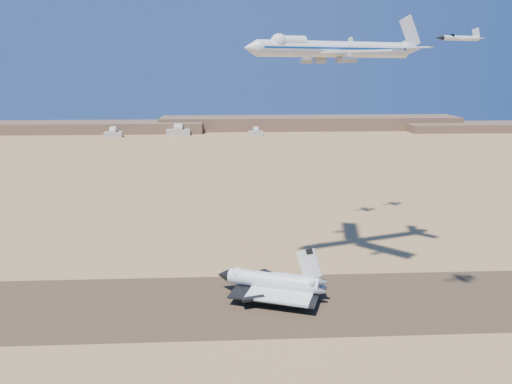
{
  "coord_description": "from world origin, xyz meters",
  "views": [
    {
      "loc": [
        6.99,
        -166.66,
        83.17
      ],
      "look_at": [
        16.04,
        8.0,
        40.06
      ],
      "focal_mm": 35.0,
      "sensor_mm": 36.0,
      "label": 1
    }
  ],
  "objects_px": {
    "crew_a": "(293,300)",
    "chase_jet_a": "(460,38)",
    "crew_b": "(291,301)",
    "chase_jet_f": "(376,50)",
    "crew_c": "(297,303)",
    "chase_jet_e": "(340,43)",
    "carrier_747": "(330,49)",
    "shuttle": "(272,283)"
  },
  "relations": [
    {
      "from": "chase_jet_f",
      "to": "chase_jet_a",
      "type": "bearing_deg",
      "value": -113.8
    },
    {
      "from": "chase_jet_e",
      "to": "crew_b",
      "type": "bearing_deg",
      "value": -119.85
    },
    {
      "from": "crew_b",
      "to": "crew_a",
      "type": "bearing_deg",
      "value": -84.71
    },
    {
      "from": "chase_jet_a",
      "to": "crew_c",
      "type": "bearing_deg",
      "value": 143.47
    },
    {
      "from": "shuttle",
      "to": "chase_jet_f",
      "type": "relative_size",
      "value": 2.78
    },
    {
      "from": "crew_a",
      "to": "crew_c",
      "type": "distance_m",
      "value": 2.76
    },
    {
      "from": "shuttle",
      "to": "chase_jet_f",
      "type": "distance_m",
      "value": 139.98
    },
    {
      "from": "chase_jet_a",
      "to": "chase_jet_e",
      "type": "height_order",
      "value": "chase_jet_e"
    },
    {
      "from": "shuttle",
      "to": "crew_c",
      "type": "xyz_separation_m",
      "value": [
        8.47,
        -8.16,
        -4.53
      ]
    },
    {
      "from": "crew_a",
      "to": "chase_jet_a",
      "type": "relative_size",
      "value": 0.11
    },
    {
      "from": "chase_jet_a",
      "to": "carrier_747",
      "type": "bearing_deg",
      "value": 104.79
    },
    {
      "from": "crew_a",
      "to": "chase_jet_a",
      "type": "bearing_deg",
      "value": -93.14
    },
    {
      "from": "crew_a",
      "to": "chase_jet_a",
      "type": "distance_m",
      "value": 103.29
    },
    {
      "from": "crew_a",
      "to": "crew_c",
      "type": "relative_size",
      "value": 0.88
    },
    {
      "from": "carrier_747",
      "to": "crew_a",
      "type": "height_order",
      "value": "carrier_747"
    },
    {
      "from": "crew_a",
      "to": "chase_jet_e",
      "type": "distance_m",
      "value": 130.27
    },
    {
      "from": "chase_jet_a",
      "to": "chase_jet_f",
      "type": "xyz_separation_m",
      "value": [
        9.09,
        115.98,
        1.06
      ]
    },
    {
      "from": "crew_c",
      "to": "crew_b",
      "type": "bearing_deg",
      "value": 12.93
    },
    {
      "from": "carrier_747",
      "to": "crew_b",
      "type": "bearing_deg",
      "value": -137.79
    },
    {
      "from": "carrier_747",
      "to": "chase_jet_e",
      "type": "xyz_separation_m",
      "value": [
        15.2,
        53.9,
        4.85
      ]
    },
    {
      "from": "shuttle",
      "to": "crew_a",
      "type": "xyz_separation_m",
      "value": [
        6.99,
        -5.84,
        -4.65
      ]
    },
    {
      "from": "crew_c",
      "to": "chase_jet_f",
      "type": "xyz_separation_m",
      "value": [
        52.3,
        98.96,
        92.03
      ]
    },
    {
      "from": "crew_a",
      "to": "chase_jet_e",
      "type": "bearing_deg",
      "value": -0.52
    },
    {
      "from": "crew_b",
      "to": "chase_jet_a",
      "type": "bearing_deg",
      "value": -122.87
    },
    {
      "from": "carrier_747",
      "to": "crew_c",
      "type": "bearing_deg",
      "value": -133.06
    },
    {
      "from": "crew_a",
      "to": "chase_jet_e",
      "type": "xyz_separation_m",
      "value": [
        31.74,
        83.67,
        94.67
      ]
    },
    {
      "from": "crew_b",
      "to": "crew_c",
      "type": "bearing_deg",
      "value": -145.1
    },
    {
      "from": "chase_jet_a",
      "to": "shuttle",
      "type": "bearing_deg",
      "value": 138.99
    },
    {
      "from": "chase_jet_e",
      "to": "chase_jet_f",
      "type": "relative_size",
      "value": 1.03
    },
    {
      "from": "shuttle",
      "to": "crew_a",
      "type": "bearing_deg",
      "value": -21.02
    },
    {
      "from": "crew_a",
      "to": "chase_jet_a",
      "type": "height_order",
      "value": "chase_jet_a"
    },
    {
      "from": "crew_a",
      "to": "chase_jet_f",
      "type": "relative_size",
      "value": 0.11
    },
    {
      "from": "crew_c",
      "to": "chase_jet_a",
      "type": "height_order",
      "value": "chase_jet_a"
    },
    {
      "from": "crew_c",
      "to": "chase_jet_e",
      "type": "height_order",
      "value": "chase_jet_e"
    },
    {
      "from": "crew_a",
      "to": "chase_jet_a",
      "type": "xyz_separation_m",
      "value": [
        44.7,
        -19.34,
        91.09
      ]
    },
    {
      "from": "shuttle",
      "to": "crew_a",
      "type": "height_order",
      "value": "shuttle"
    },
    {
      "from": "shuttle",
      "to": "crew_b",
      "type": "xyz_separation_m",
      "value": [
        6.33,
        -6.02,
        -4.63
      ]
    },
    {
      "from": "shuttle",
      "to": "crew_a",
      "type": "distance_m",
      "value": 10.22
    },
    {
      "from": "chase_jet_e",
      "to": "crew_c",
      "type": "bearing_deg",
      "value": -118.12
    },
    {
      "from": "carrier_747",
      "to": "crew_a",
      "type": "distance_m",
      "value": 96.05
    },
    {
      "from": "carrier_747",
      "to": "shuttle",
      "type": "bearing_deg",
      "value": -152.43
    },
    {
      "from": "chase_jet_f",
      "to": "crew_a",
      "type": "bearing_deg",
      "value": -138.42
    }
  ]
}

